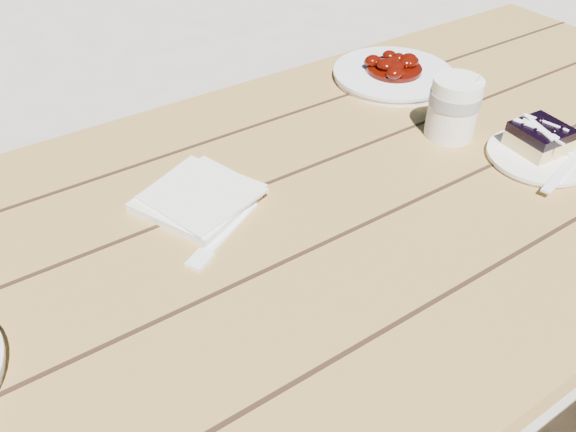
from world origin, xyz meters
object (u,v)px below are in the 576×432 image
coffee_cup (453,108)px  picnic_table (278,294)px  second_plate (393,75)px  dessert_plate (539,157)px  blueberry_cake (540,137)px

coffee_cup → picnic_table: bearing=-175.8°
second_plate → picnic_table: bearing=-151.0°
picnic_table → second_plate: size_ratio=8.35×
dessert_plate → blueberry_cake: blueberry_cake is taller
picnic_table → blueberry_cake: bearing=-12.0°
dessert_plate → blueberry_cake: 0.03m
coffee_cup → second_plate: (0.06, 0.22, -0.04)m
blueberry_cake → dessert_plate: bearing=-119.6°
dessert_plate → blueberry_cake: size_ratio=1.89×
picnic_table → coffee_cup: bearing=4.2°
dessert_plate → blueberry_cake: (0.01, 0.02, 0.03)m
dessert_plate → coffee_cup: (-0.07, 0.14, 0.05)m
blueberry_cake → coffee_cup: bearing=125.6°
second_plate → dessert_plate: bearing=-89.8°
picnic_table → coffee_cup: 0.43m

